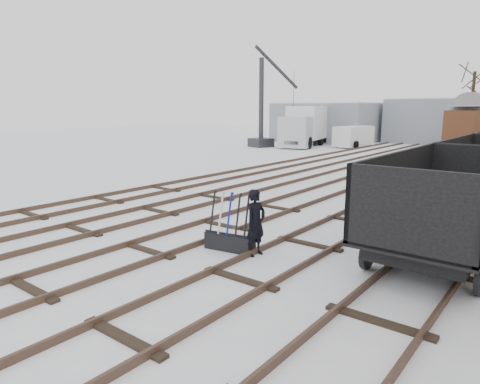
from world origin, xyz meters
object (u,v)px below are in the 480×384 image
object	(u,v)px
worker	(256,223)
panel_van	(353,136)
crane	(262,121)
lorry	(305,126)
freight_wagon_a	(445,218)
box_van_wagon	(469,125)
ground_frame	(230,239)

from	to	relation	value
worker	panel_van	distance (m)	31.04
crane	lorry	bearing A→B (deg)	65.52
freight_wagon_a	box_van_wagon	distance (m)	28.50
lorry	crane	world-z (taller)	crane
box_van_wagon	crane	size ratio (longest dim) A/B	0.58
lorry	panel_van	world-z (taller)	lorry
lorry	crane	bearing A→B (deg)	-144.18
panel_van	crane	distance (m)	8.50
lorry	panel_van	xyz separation A→B (m)	(4.08, 1.77, -0.92)
freight_wagon_a	lorry	distance (m)	30.59
freight_wagon_a	lorry	size ratio (longest dim) A/B	0.73
worker	freight_wagon_a	distance (m)	4.61
lorry	crane	size ratio (longest dim) A/B	0.94
box_van_wagon	freight_wagon_a	bearing A→B (deg)	-72.46
ground_frame	panel_van	bearing A→B (deg)	98.49
ground_frame	box_van_wagon	world-z (taller)	box_van_wagon
lorry	panel_van	bearing A→B (deg)	11.12
freight_wagon_a	box_van_wagon	bearing A→B (deg)	99.38
box_van_wagon	panel_van	size ratio (longest dim) A/B	1.15
worker	freight_wagon_a	size ratio (longest dim) A/B	0.27
panel_van	freight_wagon_a	bearing A→B (deg)	-55.79
ground_frame	worker	xyz separation A→B (m)	(0.75, 0.10, 0.55)
freight_wagon_a	crane	bearing A→B (deg)	133.60
freight_wagon_a	crane	world-z (taller)	crane
box_van_wagon	panel_van	xyz separation A→B (m)	(-9.19, -1.54, -1.18)
ground_frame	lorry	distance (m)	30.82
panel_van	crane	xyz separation A→B (m)	(-6.84, -4.85, 1.38)
crane	panel_van	bearing A→B (deg)	52.73
worker	lorry	size ratio (longest dim) A/B	0.20
lorry	freight_wagon_a	bearing A→B (deg)	-66.45
ground_frame	worker	bearing A→B (deg)	-1.63
freight_wagon_a	ground_frame	bearing A→B (deg)	-146.99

